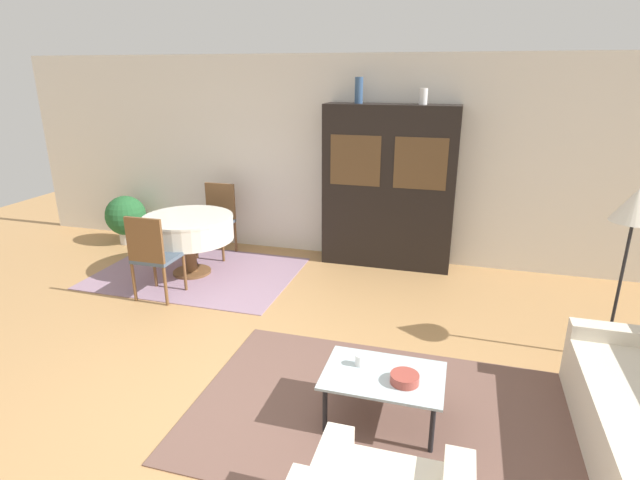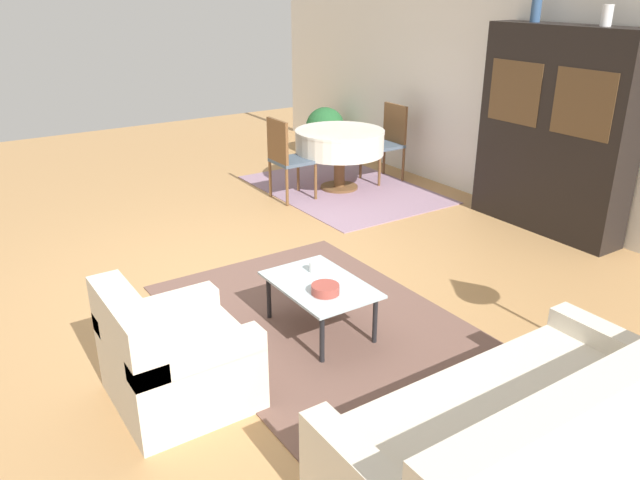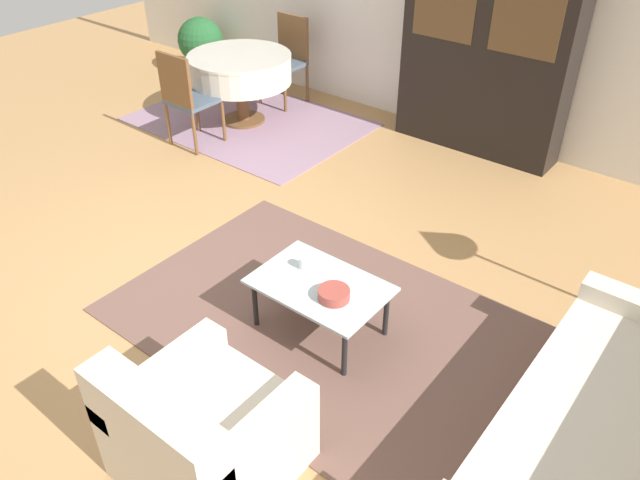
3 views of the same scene
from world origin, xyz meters
name	(u,v)px [view 2 (image 2 of 3)]	position (x,y,z in m)	size (l,w,h in m)	color
ground_plane	(239,285)	(0.00, 0.00, 0.00)	(14.00, 14.00, 0.00)	tan
wall_back	(530,93)	(0.00, 3.63, 1.35)	(10.00, 0.06, 2.70)	silver
area_rug	(329,329)	(1.07, 0.23, 0.01)	(2.97, 1.91, 0.01)	brown
dining_rug	(344,189)	(-1.73, 2.37, 0.01)	(2.50, 1.77, 0.01)	gray
couch	(521,440)	(2.93, 0.15, 0.29)	(0.94, 2.03, 0.83)	beige
armchair	(173,359)	(1.24, -1.07, 0.30)	(0.83, 0.81, 0.80)	beige
coffee_table	(320,288)	(1.03, 0.17, 0.36)	(0.87, 0.59, 0.39)	black
display_cabinet	(555,132)	(0.55, 3.38, 1.05)	(1.68, 0.40, 2.10)	black
dining_table	(340,142)	(-1.79, 2.34, 0.61)	(1.12, 1.12, 0.76)	brown
dining_chair_near	(286,155)	(-1.79, 1.55, 0.56)	(0.44, 0.44, 0.99)	brown
dining_chair_far	(388,138)	(-1.79, 3.13, 0.56)	(0.44, 0.44, 0.99)	brown
cup	(314,267)	(0.84, 0.24, 0.45)	(0.07, 0.07, 0.09)	white
bowl	(325,289)	(1.19, 0.11, 0.44)	(0.20, 0.20, 0.07)	#9E4238
vase_tall	(537,6)	(0.13, 3.38, 2.26)	(0.10, 0.10, 0.31)	#33517A
vase_short	(607,15)	(0.92, 3.38, 2.19)	(0.10, 0.10, 0.19)	white
potted_plant	(325,128)	(-3.33, 3.16, 0.41)	(0.59, 0.59, 0.73)	beige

